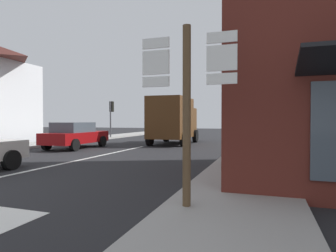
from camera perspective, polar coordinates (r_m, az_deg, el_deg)
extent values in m
plane|color=#232326|center=(15.68, -8.04, -4.69)|extent=(80.00, 80.00, 0.00)
cube|color=#9E9B96|center=(12.02, 16.31, -6.18)|extent=(2.40, 44.00, 0.14)
cube|color=#9E9B96|center=(18.13, -29.90, -3.82)|extent=(2.40, 44.00, 0.14)
cube|color=silver|center=(12.27, -16.55, -6.34)|extent=(0.16, 12.00, 0.01)
cube|color=silver|center=(26.77, -28.56, -1.64)|extent=(4.57, 1.20, 0.70)
cylinder|color=black|center=(10.61, -28.50, -5.90)|extent=(0.22, 0.64, 0.64)
cube|color=maroon|center=(17.18, -17.65, -2.14)|extent=(1.81, 4.23, 0.60)
cube|color=#47515B|center=(16.96, -18.15, -0.25)|extent=(1.58, 2.12, 0.55)
cylinder|color=black|center=(18.81, -17.42, -2.77)|extent=(0.23, 0.64, 0.64)
cylinder|color=black|center=(17.85, -12.82, -2.96)|extent=(0.23, 0.64, 0.64)
cylinder|color=black|center=(16.68, -22.80, -3.31)|extent=(0.23, 0.64, 0.64)
cylinder|color=black|center=(15.60, -17.91, -3.58)|extent=(0.23, 0.64, 0.64)
cube|color=#4C2D14|center=(18.71, 0.57, 1.64)|extent=(2.29, 3.75, 2.60)
cube|color=#4C2D14|center=(21.12, 2.53, 0.78)|extent=(2.12, 1.35, 2.00)
cube|color=#47515B|center=(21.18, 2.57, 2.94)|extent=(1.76, 0.14, 0.70)
cylinder|color=black|center=(21.41, -0.35, -1.90)|extent=(0.30, 0.91, 0.90)
cylinder|color=black|center=(20.85, 5.42, -1.98)|extent=(0.30, 0.91, 0.90)
cylinder|color=black|center=(18.21, -3.62, -2.44)|extent=(0.30, 0.91, 0.90)
cylinder|color=black|center=(17.54, 3.11, -2.58)|extent=(0.30, 0.91, 0.90)
cylinder|color=brown|center=(4.91, 3.70, 1.16)|extent=(0.14, 0.14, 3.20)
cube|color=white|center=(5.31, -2.43, 15.99)|extent=(0.50, 0.03, 0.18)
cube|color=black|center=(5.33, -2.35, 15.94)|extent=(0.43, 0.01, 0.13)
cube|color=white|center=(5.24, -2.43, 12.39)|extent=(0.50, 0.03, 0.42)
cube|color=black|center=(5.25, -2.35, 12.35)|extent=(0.43, 0.01, 0.32)
cube|color=white|center=(5.18, -2.42, 8.70)|extent=(0.50, 0.03, 0.18)
cube|color=black|center=(5.20, -2.35, 8.68)|extent=(0.43, 0.01, 0.13)
cube|color=white|center=(5.03, 10.56, 16.84)|extent=(0.50, 0.03, 0.18)
cube|color=black|center=(5.05, 10.59, 16.78)|extent=(0.43, 0.01, 0.13)
cube|color=white|center=(4.95, 10.54, 13.04)|extent=(0.50, 0.03, 0.42)
cube|color=black|center=(4.96, 10.57, 13.00)|extent=(0.43, 0.01, 0.32)
cube|color=white|center=(4.89, 10.53, 9.14)|extent=(0.50, 0.03, 0.18)
cube|color=black|center=(4.91, 10.56, 9.11)|extent=(0.43, 0.01, 0.13)
cylinder|color=#47474C|center=(22.69, 15.23, 1.67)|extent=(0.12, 0.12, 3.62)
cube|color=black|center=(22.94, 15.28, 5.07)|extent=(0.30, 0.28, 0.90)
sphere|color=#360303|center=(23.10, 15.30, 5.71)|extent=(0.18, 0.18, 0.18)
sphere|color=#3C2303|center=(23.08, 15.30, 5.02)|extent=(0.18, 0.18, 0.18)
sphere|color=#0CA526|center=(23.06, 15.30, 4.33)|extent=(0.18, 0.18, 0.18)
cylinder|color=#47474C|center=(25.32, -11.26, 1.17)|extent=(0.12, 0.12, 3.21)
cube|color=black|center=(25.52, -11.04, 3.76)|extent=(0.30, 0.28, 0.90)
sphere|color=#360303|center=(25.65, -10.89, 4.35)|extent=(0.18, 0.18, 0.18)
sphere|color=#3C2303|center=(25.64, -10.89, 3.73)|extent=(0.18, 0.18, 0.18)
sphere|color=#0CA526|center=(25.63, -10.88, 3.10)|extent=(0.18, 0.18, 0.18)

